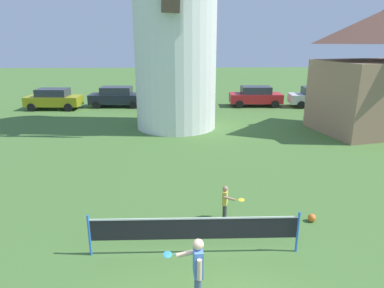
# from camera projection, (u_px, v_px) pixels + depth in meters

# --- Properties ---
(tennis_net) EXTENTS (5.21, 0.06, 1.10)m
(tennis_net) POSITION_uv_depth(u_px,v_px,m) (194.00, 229.00, 8.50)
(tennis_net) COLOR blue
(tennis_net) RESTS_ON ground_plane
(player_near) EXTENTS (0.81, 0.53, 1.47)m
(player_near) POSITION_uv_depth(u_px,v_px,m) (197.00, 268.00, 6.83)
(player_near) COLOR slate
(player_near) RESTS_ON ground_plane
(player_far) EXTENTS (0.65, 0.60, 1.07)m
(player_far) POSITION_uv_depth(u_px,v_px,m) (226.00, 201.00, 10.13)
(player_far) COLOR #333338
(player_far) RESTS_ON ground_plane
(stray_ball) EXTENTS (0.24, 0.24, 0.24)m
(stray_ball) POSITION_uv_depth(u_px,v_px,m) (312.00, 218.00, 10.16)
(stray_ball) COLOR orange
(stray_ball) RESTS_ON ground_plane
(parked_car_mustard) EXTENTS (4.05, 1.99, 1.56)m
(parked_car_mustard) POSITION_uv_depth(u_px,v_px,m) (54.00, 99.00, 26.09)
(parked_car_mustard) COLOR #999919
(parked_car_mustard) RESTS_ON ground_plane
(parked_car_black) EXTENTS (4.21, 1.99, 1.56)m
(parked_car_black) POSITION_uv_depth(u_px,v_px,m) (117.00, 96.00, 27.09)
(parked_car_black) COLOR #1E232D
(parked_car_black) RESTS_ON ground_plane
(parked_car_blue) EXTENTS (4.33, 2.08, 1.56)m
(parked_car_blue) POSITION_uv_depth(u_px,v_px,m) (182.00, 97.00, 26.84)
(parked_car_blue) COLOR #334C99
(parked_car_blue) RESTS_ON ground_plane
(parked_car_red) EXTENTS (4.09, 1.95, 1.56)m
(parked_car_red) POSITION_uv_depth(u_px,v_px,m) (256.00, 96.00, 27.29)
(parked_car_red) COLOR red
(parked_car_red) RESTS_ON ground_plane
(parked_car_silver) EXTENTS (4.55, 2.14, 1.56)m
(parked_car_silver) POSITION_uv_depth(u_px,v_px,m) (319.00, 97.00, 26.97)
(parked_car_silver) COLOR silver
(parked_car_silver) RESTS_ON ground_plane
(chapel) EXTENTS (7.18, 5.93, 7.60)m
(chapel) POSITION_uv_depth(u_px,v_px,m) (378.00, 74.00, 19.20)
(chapel) COLOR #937056
(chapel) RESTS_ON ground_plane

